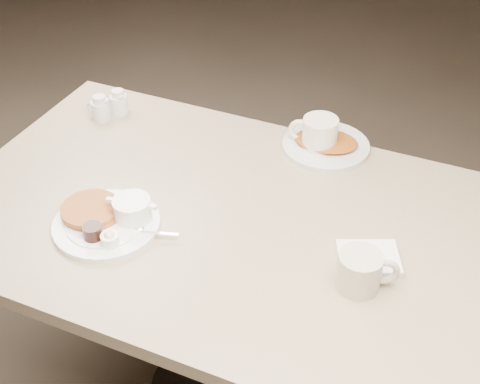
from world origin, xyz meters
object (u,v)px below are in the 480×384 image
at_px(creamer_right, 119,103).
at_px(hash_plate, 326,144).
at_px(coffee_mug_near, 361,271).
at_px(creamer_left, 100,109).
at_px(main_plate, 109,218).
at_px(coffee_mug_far, 318,134).
at_px(diner_table, 237,267).

xyz_separation_m(creamer_right, hash_plate, (0.65, 0.07, -0.02)).
bearing_deg(coffee_mug_near, creamer_left, 158.28).
distance_m(main_plate, coffee_mug_far, 0.64).
distance_m(diner_table, creamer_left, 0.66).
distance_m(diner_table, coffee_mug_far, 0.44).
relative_size(main_plate, hash_plate, 1.23).
bearing_deg(coffee_mug_far, coffee_mug_near, -61.53).
distance_m(creamer_left, creamer_right, 0.06).
height_order(diner_table, creamer_left, creamer_left).
distance_m(coffee_mug_far, creamer_right, 0.63).
height_order(coffee_mug_far, creamer_right, coffee_mug_far).
bearing_deg(coffee_mug_near, diner_table, 163.51).
distance_m(creamer_left, hash_plate, 0.69).
bearing_deg(main_plate, creamer_right, 119.26).
height_order(coffee_mug_near, creamer_right, coffee_mug_near).
bearing_deg(creamer_left, creamer_right, 59.25).
height_order(coffee_mug_far, creamer_left, coffee_mug_far).
distance_m(main_plate, coffee_mug_near, 0.63).
distance_m(diner_table, coffee_mug_near, 0.42).
height_order(coffee_mug_near, coffee_mug_far, coffee_mug_far).
bearing_deg(main_plate, creamer_left, 125.39).
bearing_deg(creamer_right, main_plate, -60.74).
xyz_separation_m(diner_table, coffee_mug_far, (0.09, 0.38, 0.22)).
distance_m(coffee_mug_far, hash_plate, 0.04).
bearing_deg(coffee_mug_far, diner_table, -102.88).
xyz_separation_m(coffee_mug_far, creamer_left, (-0.66, -0.11, -0.01)).
bearing_deg(diner_table, main_plate, -151.56).
relative_size(diner_table, creamer_right, 18.75).
height_order(main_plate, creamer_right, creamer_right).
relative_size(coffee_mug_near, creamer_left, 1.82).
relative_size(coffee_mug_far, hash_plate, 0.53).
xyz_separation_m(coffee_mug_near, coffee_mug_far, (-0.26, 0.48, 0.00)).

